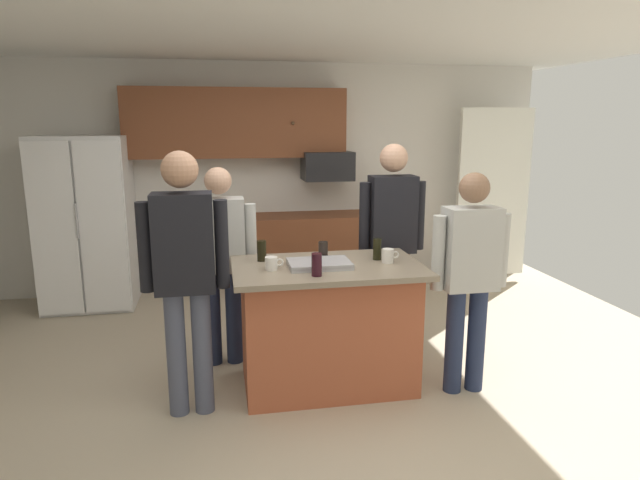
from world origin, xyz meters
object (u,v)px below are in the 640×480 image
(microwave_over_range, at_px, (327,166))
(glass_short_whisky, at_px, (317,265))
(person_guest_left, at_px, (221,254))
(kitchen_island, at_px, (327,325))
(mug_blue_stoneware, at_px, (388,256))
(serving_tray, at_px, (319,264))
(tumbler_amber, at_px, (377,249))
(mug_ceramic_white, at_px, (272,263))
(glass_pilsner, at_px, (262,251))
(refrigerator, at_px, (86,223))
(person_elder_center, at_px, (185,266))
(glass_stout_tall, at_px, (323,251))
(person_guest_right, at_px, (392,232))
(person_guest_by_door, at_px, (469,270))

(microwave_over_range, distance_m, glass_short_whisky, 2.73)
(person_guest_left, bearing_deg, kitchen_island, -0.00)
(mug_blue_stoneware, height_order, serving_tray, mug_blue_stoneware)
(serving_tray, bearing_deg, tumbler_amber, 14.83)
(kitchen_island, distance_m, serving_tray, 0.49)
(person_guest_left, xyz_separation_m, mug_ceramic_white, (0.35, -0.58, 0.06))
(glass_pilsner, relative_size, tumbler_amber, 0.96)
(refrigerator, bearing_deg, person_elder_center, -65.30)
(serving_tray, bearing_deg, microwave_over_range, 77.33)
(microwave_over_range, bearing_deg, mug_ceramic_white, -110.02)
(microwave_over_range, height_order, glass_pilsner, microwave_over_range)
(microwave_over_range, xyz_separation_m, glass_stout_tall, (-0.47, -2.19, -0.45))
(mug_ceramic_white, xyz_separation_m, serving_tray, (0.34, 0.02, -0.03))
(person_elder_center, height_order, person_guest_left, person_elder_center)
(microwave_over_range, bearing_deg, refrigerator, -177.40)
(mug_blue_stoneware, xyz_separation_m, glass_pilsner, (-0.91, 0.22, 0.03))
(glass_pilsner, relative_size, glass_short_whisky, 1.00)
(person_guest_left, distance_m, glass_short_whisky, 1.01)
(refrigerator, height_order, glass_short_whisky, refrigerator)
(refrigerator, height_order, kitchen_island, refrigerator)
(tumbler_amber, bearing_deg, glass_stout_tall, 168.01)
(person_guest_left, bearing_deg, person_elder_center, -72.00)
(person_guest_right, relative_size, serving_tray, 4.02)
(person_elder_center, bearing_deg, serving_tray, -1.08)
(person_guest_right, distance_m, glass_short_whisky, 1.17)
(microwave_over_range, bearing_deg, glass_pilsner, -113.31)
(glass_pilsner, bearing_deg, mug_ceramic_white, -79.74)
(mug_blue_stoneware, distance_m, glass_stout_tall, 0.49)
(tumbler_amber, distance_m, serving_tray, 0.48)
(person_elder_center, distance_m, person_guest_left, 0.80)
(glass_stout_tall, distance_m, serving_tray, 0.22)
(glass_stout_tall, bearing_deg, mug_blue_stoneware, -22.38)
(person_guest_right, distance_m, mug_ceramic_white, 1.26)
(person_elder_center, distance_m, mug_ceramic_white, 0.61)
(person_elder_center, xyz_separation_m, person_guest_by_door, (1.96, -0.04, -0.11))
(kitchen_island, height_order, person_guest_by_door, person_guest_by_door)
(refrigerator, bearing_deg, person_guest_right, -30.63)
(person_guest_right, xyz_separation_m, person_elder_center, (-1.66, -0.82, 0.00))
(person_guest_by_door, distance_m, serving_tray, 1.06)
(glass_short_whisky, distance_m, serving_tray, 0.24)
(mug_blue_stoneware, relative_size, glass_pilsner, 0.82)
(kitchen_island, height_order, person_guest_left, person_guest_left)
(glass_pilsner, bearing_deg, tumbler_amber, -7.99)
(glass_pilsner, distance_m, serving_tray, 0.46)
(person_guest_right, bearing_deg, person_guest_left, -38.88)
(refrigerator, bearing_deg, kitchen_island, -46.56)
(person_guest_left, xyz_separation_m, glass_short_whisky, (0.63, -0.79, 0.09))
(refrigerator, xyz_separation_m, person_guest_left, (1.37, -1.72, 0.02))
(kitchen_island, bearing_deg, mug_blue_stoneware, -1.62)
(refrigerator, bearing_deg, glass_short_whisky, -51.47)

